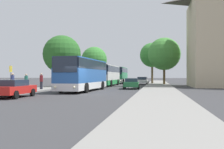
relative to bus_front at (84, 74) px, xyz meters
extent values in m
plane|color=#38383A|center=(1.13, -4.62, -1.84)|extent=(300.00, 300.00, 0.00)
cube|color=gray|center=(-5.87, -4.62, -1.77)|extent=(4.00, 120.00, 0.15)
cube|color=gray|center=(8.13, -4.62, -1.77)|extent=(4.00, 120.00, 0.15)
cube|color=silver|center=(0.00, 0.01, -1.22)|extent=(2.90, 11.09, 0.70)
cube|color=#285BA8|center=(0.00, 0.01, -0.16)|extent=(2.90, 11.09, 1.40)
cube|color=#232D3D|center=(0.00, 0.01, 1.01)|extent=(2.92, 10.87, 0.95)
cube|color=#285BA8|center=(0.00, 0.01, 1.55)|extent=(2.84, 10.87, 0.12)
cube|color=#232D3D|center=(-0.17, -5.52, 0.86)|extent=(2.31, 0.13, 1.45)
sphere|color=#F4EAC1|center=(-1.07, -5.52, -1.18)|extent=(0.24, 0.24, 0.24)
sphere|color=#F4EAC1|center=(0.73, -5.57, -1.18)|extent=(0.24, 0.24, 0.24)
cylinder|color=black|center=(-1.38, -3.25, -1.34)|extent=(0.33, 1.01, 1.00)
cylinder|color=black|center=(1.18, -3.33, -1.34)|extent=(0.33, 1.01, 1.00)
cylinder|color=black|center=(-1.18, 3.36, -1.34)|extent=(0.33, 1.01, 1.00)
cylinder|color=black|center=(1.38, 3.28, -1.34)|extent=(0.33, 1.01, 1.00)
cube|color=#238942|center=(-0.17, 14.70, -1.22)|extent=(2.45, 11.69, 0.70)
cube|color=silver|center=(-0.17, 14.70, -0.23)|extent=(2.45, 11.69, 1.27)
cube|color=#232D3D|center=(-0.17, 14.70, 0.88)|extent=(2.48, 11.46, 0.95)
cube|color=silver|center=(-0.17, 14.70, 1.41)|extent=(2.40, 11.46, 0.12)
cube|color=#232D3D|center=(-0.16, 8.83, 0.73)|extent=(2.18, 0.07, 1.45)
sphere|color=#F4EAC1|center=(-1.00, 8.81, -1.18)|extent=(0.24, 0.24, 0.24)
sphere|color=#F4EAC1|center=(0.69, 8.81, -1.18)|extent=(0.24, 0.24, 0.24)
cylinder|color=black|center=(-1.37, 11.20, -1.34)|extent=(0.30, 1.00, 1.00)
cylinder|color=black|center=(1.05, 11.20, -1.34)|extent=(0.30, 1.00, 1.00)
cylinder|color=black|center=(-1.39, 18.21, -1.34)|extent=(0.30, 1.00, 1.00)
cylinder|color=black|center=(1.03, 18.21, -1.34)|extent=(0.30, 1.00, 1.00)
cube|color=silver|center=(-0.12, 28.48, -1.22)|extent=(2.62, 10.73, 0.70)
cube|color=#23844C|center=(-0.12, 28.48, -0.19)|extent=(2.62, 10.73, 1.36)
cube|color=#232D3D|center=(-0.12, 28.48, 0.97)|extent=(2.65, 10.51, 0.95)
cube|color=#23844C|center=(-0.12, 28.48, 1.50)|extent=(2.57, 10.51, 0.12)
cube|color=#232D3D|center=(-0.04, 23.10, 0.82)|extent=(2.22, 0.09, 1.45)
sphere|color=#F4EAC1|center=(-0.90, 23.07, -1.18)|extent=(0.24, 0.24, 0.24)
sphere|color=#F4EAC1|center=(0.82, 23.10, -1.18)|extent=(0.24, 0.24, 0.24)
cylinder|color=black|center=(-1.30, 25.25, -1.34)|extent=(0.32, 1.00, 1.00)
cylinder|color=black|center=(1.16, 25.29, -1.34)|extent=(0.32, 1.00, 1.00)
cylinder|color=black|center=(-1.40, 31.67, -1.34)|extent=(0.32, 1.00, 1.00)
cylinder|color=black|center=(1.06, 31.70, -1.34)|extent=(0.32, 1.00, 1.00)
cube|color=red|center=(-3.02, -9.11, -1.23)|extent=(2.01, 4.42, 0.59)
cube|color=#232D3D|center=(-3.02, -9.28, -0.70)|extent=(1.73, 2.32, 0.47)
cylinder|color=black|center=(-4.01, -7.78, -1.53)|extent=(0.22, 0.63, 0.62)
cylinder|color=black|center=(-2.11, -7.72, -1.53)|extent=(0.22, 0.63, 0.62)
cylinder|color=black|center=(-2.04, -10.43, -1.53)|extent=(0.22, 0.63, 0.62)
cube|color=#236B38|center=(4.77, 5.04, -1.24)|extent=(1.97, 4.06, 0.59)
cube|color=#232D3D|center=(4.76, 5.20, -0.72)|extent=(1.66, 2.14, 0.44)
cylinder|color=black|center=(5.72, 3.85, -1.53)|extent=(0.23, 0.63, 0.62)
cylinder|color=black|center=(3.95, 3.76, -1.53)|extent=(0.23, 0.63, 0.62)
cylinder|color=black|center=(5.59, 6.32, -1.53)|extent=(0.23, 0.63, 0.62)
cylinder|color=black|center=(3.82, 6.23, -1.53)|extent=(0.23, 0.63, 0.62)
cube|color=silver|center=(5.14, 22.63, -1.24)|extent=(2.09, 4.58, 0.58)
cube|color=#232D3D|center=(5.15, 22.81, -0.69)|extent=(1.77, 2.41, 0.52)
cylinder|color=black|center=(6.03, 21.20, -1.53)|extent=(0.23, 0.63, 0.62)
cylinder|color=black|center=(4.13, 21.28, -1.53)|extent=(0.23, 0.63, 0.62)
cylinder|color=black|center=(6.15, 23.99, -1.53)|extent=(0.23, 0.63, 0.62)
cylinder|color=black|center=(4.25, 24.07, -1.53)|extent=(0.23, 0.63, 0.62)
cylinder|color=gray|center=(-6.34, -3.93, -0.42)|extent=(0.08, 0.08, 2.54)
cube|color=yellow|center=(-6.34, -3.93, 0.50)|extent=(0.03, 0.45, 0.60)
cylinder|color=#23232D|center=(-4.96, 0.03, -1.26)|extent=(0.30, 0.30, 0.86)
cylinder|color=maroon|center=(-4.96, 0.03, -0.47)|extent=(0.36, 0.36, 0.72)
sphere|color=tan|center=(-4.96, 0.03, 0.00)|extent=(0.23, 0.23, 0.23)
cylinder|color=#23232D|center=(-5.41, -2.57, -1.28)|extent=(0.30, 0.30, 0.82)
cylinder|color=#236656|center=(-5.41, -2.57, -0.53)|extent=(0.36, 0.36, 0.68)
sphere|color=tan|center=(-5.41, -2.57, -0.08)|extent=(0.22, 0.22, 0.22)
cylinder|color=#23232D|center=(-5.61, -4.87, -1.26)|extent=(0.30, 0.30, 0.86)
cylinder|color=navy|center=(-5.61, -4.87, -0.48)|extent=(0.36, 0.36, 0.71)
sphere|color=tan|center=(-5.61, -4.87, -0.01)|extent=(0.23, 0.23, 0.23)
cylinder|color=brown|center=(-4.70, 24.09, -0.28)|extent=(0.40, 0.40, 2.82)
sphere|color=#387F33|center=(-4.70, 24.09, 3.08)|extent=(5.21, 5.21, 5.21)
cylinder|color=#47331E|center=(-5.38, 7.63, -0.42)|extent=(0.40, 0.40, 2.55)
sphere|color=#286023|center=(-5.38, 7.63, 2.87)|extent=(5.36, 5.36, 5.36)
cylinder|color=brown|center=(6.96, 25.10, 0.21)|extent=(0.40, 0.40, 3.81)
sphere|color=#387F33|center=(6.96, 25.10, 3.95)|extent=(4.89, 4.89, 4.89)
cylinder|color=#513D23|center=(9.18, 20.05, -0.08)|extent=(0.40, 0.40, 3.22)
sphere|color=#428938|center=(9.18, 20.05, 3.72)|extent=(5.82, 5.82, 5.82)
camera|label=1|loc=(7.94, -27.71, -0.13)|focal=42.00mm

